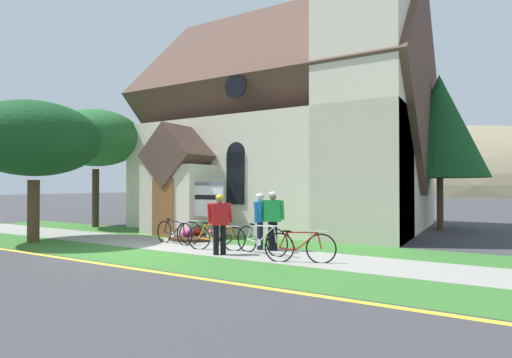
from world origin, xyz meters
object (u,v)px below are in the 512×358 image
Objects in this scene: roadside_conifer at (440,126)px; bicycle_green at (216,237)px; bicycle_black at (174,232)px; verge_sapling at (34,139)px; cyclist_in_orange_jersey at (220,220)px; bicycle_blue at (206,232)px; bicycle_silver at (300,247)px; yard_deciduous_tree at (96,138)px; church_sign at (201,201)px; cyclist_in_white_jersey at (260,217)px; cyclist_in_blue_jersey at (273,216)px; bicycle_orange at (261,240)px.

bicycle_green is at bearing -118.96° from roadside_conifer.
verge_sapling is (-4.34, -1.92, 2.99)m from bicycle_black.
cyclist_in_orange_jersey is (2.37, -0.88, 0.56)m from bicycle_black.
cyclist_in_orange_jersey reaches higher than bicycle_blue.
bicycle_silver is 0.32× the size of yard_deciduous_tree.
bicycle_silver is at bearing -14.61° from yard_deciduous_tree.
bicycle_silver is at bearing -17.82° from bicycle_blue.
bicycle_green is 0.26× the size of roadside_conifer.
bicycle_blue is at bearing -46.34° from church_sign.
roadside_conifer is at bearing 77.07° from bicycle_silver.
cyclist_in_white_jersey is (-1.77, 1.19, 0.56)m from bicycle_silver.
yard_deciduous_tree is 4.60m from verge_sapling.
cyclist_in_orange_jersey is 0.99× the size of cyclist_in_white_jersey.
cyclist_in_white_jersey is 7.96m from verge_sapling.
bicycle_silver is 1.88m from cyclist_in_blue_jersey.
bicycle_silver is 9.53m from verge_sapling.
bicycle_blue is at bearing -12.97° from yard_deciduous_tree.
roadside_conifer is 1.25× the size of yard_deciduous_tree.
bicycle_orange reaches higher than bicycle_black.
bicycle_silver is 12.00m from yard_deciduous_tree.
bicycle_green is (1.96, -1.85, -0.92)m from church_sign.
verge_sapling reaches higher than bicycle_silver.
roadside_conifer reaches higher than cyclist_in_orange_jersey.
roadside_conifer reaches higher than bicycle_blue.
bicycle_orange is at bearing -111.64° from roadside_conifer.
verge_sapling is at bearing -171.17° from cyclist_in_orange_jersey.
cyclist_in_blue_jersey reaches higher than bicycle_orange.
yard_deciduous_tree is at bearing -153.55° from roadside_conifer.
church_sign is 1.10× the size of bicycle_orange.
cyclist_in_blue_jersey is (0.03, 0.62, 0.59)m from bicycle_orange.
bicycle_green is at bearing 133.03° from cyclist_in_orange_jersey.
bicycle_black is at bearing -156.42° from bicycle_blue.
cyclist_in_white_jersey is 0.31× the size of yard_deciduous_tree.
bicycle_orange is 10.61m from yard_deciduous_tree.
bicycle_black is 1.05× the size of cyclist_in_white_jersey.
yard_deciduous_tree is at bearing 161.23° from cyclist_in_orange_jersey.
cyclist_in_blue_jersey reaches higher than bicycle_black.
church_sign is 0.38× the size of yard_deciduous_tree.
yard_deciduous_tree is (-6.32, 0.57, 2.63)m from church_sign.
cyclist_in_blue_jersey is (-1.34, 1.17, 0.61)m from bicycle_silver.
church_sign is 3.23m from cyclist_in_white_jersey.
cyclist_in_white_jersey is at bearing -10.36° from yard_deciduous_tree.
bicycle_silver is at bearing -40.94° from cyclist_in_blue_jersey.
church_sign is 1.22× the size of cyclist_in_white_jersey.
bicycle_green is 0.33× the size of yard_deciduous_tree.
cyclist_in_orange_jersey is 11.11m from roadside_conifer.
bicycle_silver is at bearing -21.72° from bicycle_orange.
cyclist_in_white_jersey reaches higher than bicycle_blue.
verge_sapling is at bearing -165.23° from bicycle_green.
yard_deciduous_tree is (-6.45, 2.12, 3.55)m from bicycle_black.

